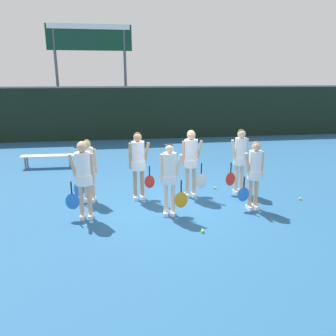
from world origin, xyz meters
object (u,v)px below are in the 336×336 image
at_px(tennis_ball_1, 148,186).
at_px(player_1, 170,174).
at_px(tennis_ball_0, 300,199).
at_px(tennis_ball_4, 203,231).
at_px(player_4, 138,160).
at_px(bench_courtside, 48,157).
at_px(player_6, 240,156).
at_px(tennis_ball_3, 215,188).
at_px(tennis_ball_2, 187,179).
at_px(player_0, 83,173).
at_px(player_3, 88,166).
at_px(player_5, 191,157).
at_px(scoreboard, 90,49).
at_px(player_2, 254,170).

bearing_deg(tennis_ball_1, player_1, -81.23).
height_order(tennis_ball_0, tennis_ball_4, same).
relative_size(player_1, player_4, 0.95).
xyz_separation_m(bench_courtside, tennis_ball_4, (4.20, -5.85, -0.35)).
relative_size(player_6, tennis_ball_3, 27.38).
bearing_deg(player_1, tennis_ball_2, 78.85).
bearing_deg(player_0, player_3, 88.18).
distance_m(player_5, tennis_ball_1, 1.80).
height_order(player_3, tennis_ball_0, player_3).
distance_m(player_1, tennis_ball_2, 2.91).
xyz_separation_m(scoreboard, player_1, (2.39, -10.78, -3.51)).
distance_m(tennis_ball_2, tennis_ball_4, 3.63).
xyz_separation_m(player_0, player_6, (4.08, 1.12, -0.00)).
bearing_deg(player_0, tennis_ball_1, 49.85).
bearing_deg(tennis_ball_1, player_4, -108.19).
height_order(player_0, player_3, player_0).
height_order(bench_courtside, player_1, player_1).
relative_size(player_6, tennis_ball_1, 27.78).
xyz_separation_m(bench_courtside, player_3, (1.73, -3.63, 0.56)).
distance_m(player_0, tennis_ball_2, 3.94).
relative_size(player_3, tennis_ball_2, 22.97).
relative_size(scoreboard, tennis_ball_4, 83.34).
bearing_deg(player_0, bench_courtside, 108.32).
height_order(tennis_ball_1, tennis_ball_4, tennis_ball_4).
distance_m(player_6, tennis_ball_2, 2.09).
relative_size(bench_courtside, player_3, 1.15).
relative_size(bench_courtside, tennis_ball_2, 26.35).
bearing_deg(player_1, player_2, 10.69).
bearing_deg(player_3, player_4, 7.03).
bearing_deg(tennis_ball_2, player_6, -48.66).
bearing_deg(player_6, tennis_ball_4, -135.79).
height_order(scoreboard, tennis_ball_0, scoreboard).
xyz_separation_m(player_6, tennis_ball_4, (-1.60, -2.25, -1.04)).
bearing_deg(scoreboard, player_4, -79.72).
relative_size(player_3, player_6, 0.91).
relative_size(player_3, tennis_ball_4, 24.07).
height_order(player_4, tennis_ball_4, player_4).
height_order(tennis_ball_1, tennis_ball_2, tennis_ball_2).
relative_size(player_4, player_5, 0.99).
distance_m(player_4, tennis_ball_2, 2.36).
height_order(scoreboard, player_0, scoreboard).
height_order(player_1, player_3, player_1).
relative_size(tennis_ball_1, tennis_ball_4, 0.95).
bearing_deg(bench_courtside, tennis_ball_1, -37.42).
bearing_deg(tennis_ball_2, bench_courtside, 154.05).
bearing_deg(player_3, tennis_ball_4, -34.06).
height_order(player_0, tennis_ball_3, player_0).
xyz_separation_m(scoreboard, player_4, (1.74, -9.60, -3.43)).
bearing_deg(tennis_ball_1, player_6, -20.33).
height_order(bench_courtside, player_0, player_0).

